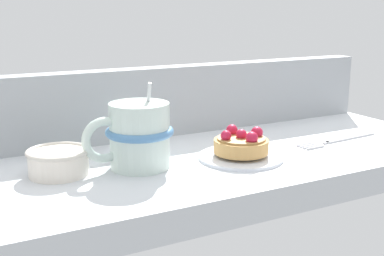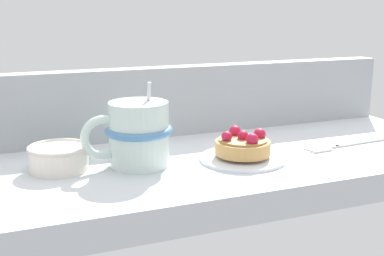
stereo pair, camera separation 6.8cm
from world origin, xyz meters
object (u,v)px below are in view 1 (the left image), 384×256
object	(u,v)px
raspberry_tart	(241,144)
coffee_mug	(138,135)
sugar_bowl	(58,161)
dessert_plate	(241,156)
dessert_fork	(338,140)

from	to	relation	value
raspberry_tart	coffee_mug	xyz separation A→B (cm)	(-14.48, 3.13, 2.26)
coffee_mug	sugar_bowl	bearing A→B (deg)	168.41
dessert_plate	coffee_mug	size ratio (longest dim) A/B	0.97
coffee_mug	dessert_plate	bearing A→B (deg)	-12.23
dessert_fork	sugar_bowl	xyz separation A→B (cm)	(-43.67, 4.74, 1.53)
raspberry_tart	coffee_mug	distance (cm)	14.99
coffee_mug	dessert_fork	xyz separation A→B (cm)	(33.48, -2.66, -4.19)
dessert_plate	dessert_fork	size ratio (longest dim) A/B	0.73
dessert_fork	coffee_mug	bearing A→B (deg)	175.46
raspberry_tart	sugar_bowl	xyz separation A→B (cm)	(-24.66, 5.22, -0.40)
dessert_plate	coffee_mug	bearing A→B (deg)	167.77
dessert_fork	sugar_bowl	size ratio (longest dim) A/B	2.04
dessert_plate	raspberry_tart	xyz separation A→B (cm)	(0.04, -0.00, 1.80)
dessert_plate	coffee_mug	world-z (taller)	coffee_mug
coffee_mug	sugar_bowl	distance (cm)	10.73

